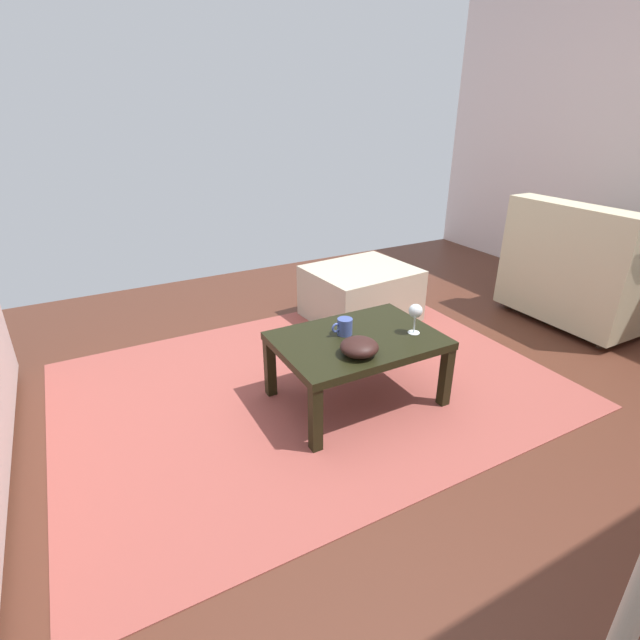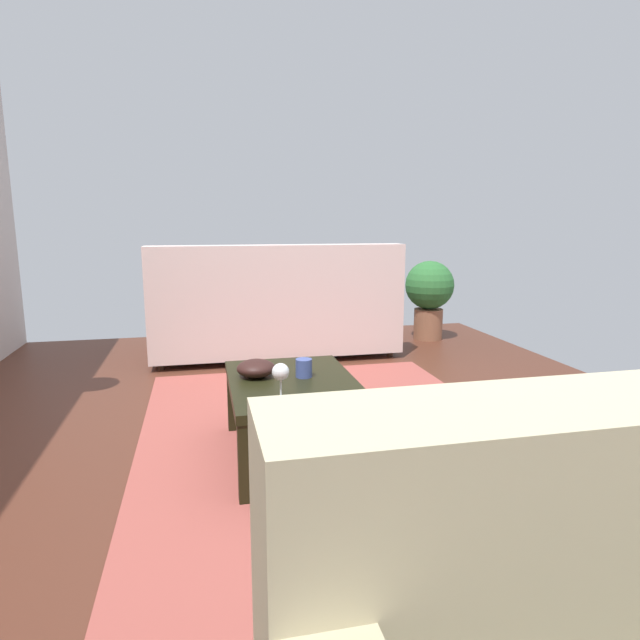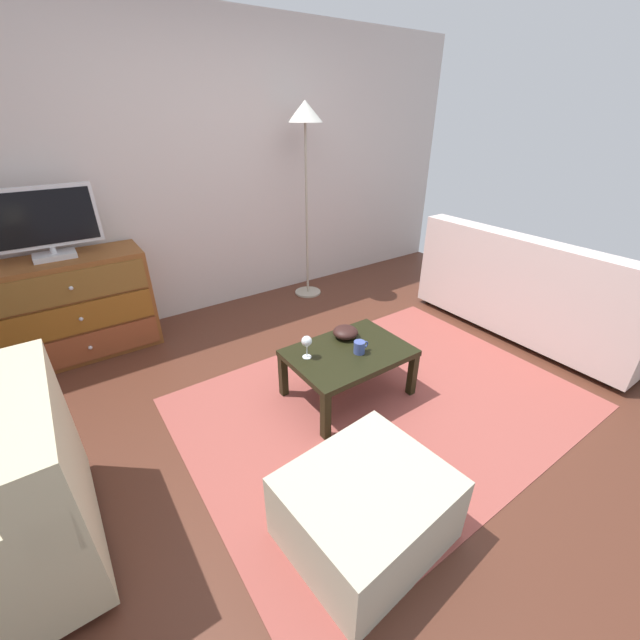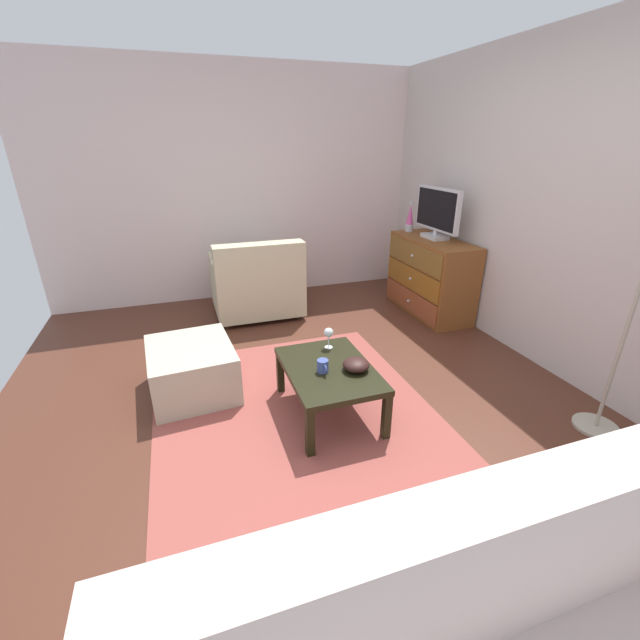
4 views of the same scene
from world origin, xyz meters
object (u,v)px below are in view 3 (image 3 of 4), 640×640
(coffee_table, at_px, (349,357))
(mug, at_px, (360,347))
(dresser, at_px, (77,307))
(ottoman, at_px, (366,509))
(wine_glass, at_px, (307,342))
(tv, at_px, (44,222))
(standing_lamp, at_px, (305,133))
(bowl_decorative, at_px, (345,332))
(couch_large, at_px, (531,295))

(coffee_table, height_order, mug, mug)
(dresser, height_order, ottoman, dresser)
(coffee_table, distance_m, wine_glass, 0.33)
(ottoman, bearing_deg, coffee_table, 55.97)
(tv, height_order, standing_lamp, standing_lamp)
(dresser, bearing_deg, bowl_decorative, -45.25)
(wine_glass, relative_size, mug, 1.38)
(mug, xyz_separation_m, bowl_decorative, (0.05, 0.21, -0.00))
(couch_large, relative_size, standing_lamp, 1.03)
(wine_glass, relative_size, bowl_decorative, 0.88)
(tv, height_order, mug, tv)
(ottoman, distance_m, standing_lamp, 3.18)
(mug, bearing_deg, tv, 130.30)
(wine_glass, xyz_separation_m, ottoman, (-0.32, -0.97, -0.29))
(wine_glass, bearing_deg, mug, -25.95)
(tv, xyz_separation_m, bowl_decorative, (1.55, -1.55, -0.69))
(coffee_table, bearing_deg, tv, 130.44)
(wine_glass, bearing_deg, ottoman, -108.13)
(couch_large, bearing_deg, coffee_table, 174.48)
(dresser, height_order, couch_large, couch_large)
(mug, bearing_deg, standing_lamp, 67.69)
(coffee_table, height_order, wine_glass, wine_glass)
(wine_glass, relative_size, couch_large, 0.08)
(bowl_decorative, xyz_separation_m, couch_large, (1.82, -0.34, -0.06))
(tv, relative_size, standing_lamp, 0.38)
(dresser, bearing_deg, wine_glass, -54.15)
(ottoman, height_order, standing_lamp, standing_lamp)
(wine_glass, relative_size, ottoman, 0.22)
(dresser, distance_m, coffee_table, 2.20)
(tv, bearing_deg, coffee_table, -49.56)
(coffee_table, bearing_deg, wine_glass, 160.82)
(tv, bearing_deg, dresser, -36.02)
(couch_large, bearing_deg, tv, 150.69)
(wine_glass, distance_m, bowl_decorative, 0.38)
(ottoman, bearing_deg, couch_large, 15.46)
(mug, bearing_deg, wine_glass, 154.05)
(coffee_table, relative_size, couch_large, 0.42)
(ottoman, bearing_deg, tv, 108.41)
(bowl_decorative, bearing_deg, tv, 134.92)
(dresser, relative_size, mug, 9.57)
(dresser, bearing_deg, standing_lamp, -1.29)
(coffee_table, distance_m, ottoman, 1.07)
(tv, height_order, wine_glass, tv)
(bowl_decorative, bearing_deg, mug, -102.93)
(couch_large, xyz_separation_m, standing_lamp, (-1.18, 1.82, 1.27))
(bowl_decorative, bearing_deg, couch_large, -10.59)
(tv, distance_m, wine_glass, 2.09)
(tv, bearing_deg, ottoman, -71.59)
(wine_glass, bearing_deg, standing_lamp, 56.67)
(tv, relative_size, mug, 6.22)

